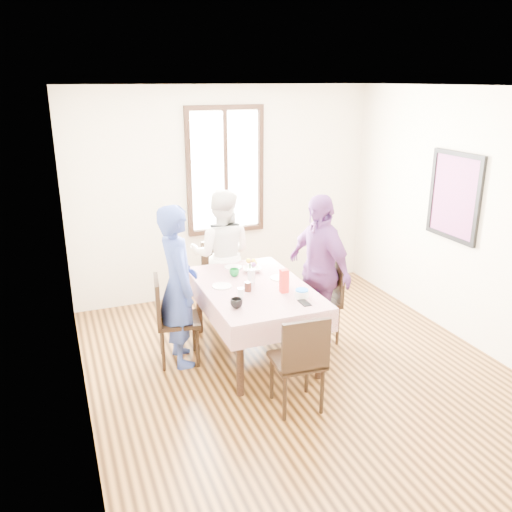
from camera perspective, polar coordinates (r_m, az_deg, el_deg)
name	(u,v)px	position (r m, az deg, el deg)	size (l,w,h in m)	color
ground	(298,370)	(5.43, 4.56, -12.12)	(4.50, 4.50, 0.00)	black
back_wall	(225,194)	(6.91, -3.33, 6.70)	(4.00, 4.00, 0.00)	beige
right_wall	(474,221)	(6.02, 22.36, 3.54)	(4.50, 4.50, 0.00)	beige
window_frame	(225,171)	(6.83, -3.32, 9.13)	(1.02, 0.06, 1.62)	black
window_pane	(225,171)	(6.84, -3.35, 9.14)	(0.90, 0.02, 1.50)	white
art_poster	(455,196)	(6.17, 20.56, 6.02)	(0.04, 0.76, 0.96)	red
dining_table	(254,321)	(5.55, -0.19, -6.97)	(0.92, 1.48, 0.75)	black
tablecloth	(254,287)	(5.39, -0.19, -3.31)	(1.04, 1.60, 0.01)	#570613
chair_left	(178,320)	(5.43, -8.37, -6.82)	(0.42, 0.42, 0.91)	black
chair_right	(318,301)	(5.85, 6.72, -4.85)	(0.42, 0.42, 0.91)	black
chair_far	(224,281)	(6.40, -3.50, -2.64)	(0.42, 0.42, 0.91)	black
chair_near	(297,360)	(4.68, 4.42, -11.07)	(0.42, 0.42, 0.91)	black
person_left	(178,286)	(5.29, -8.34, -3.20)	(0.60, 0.39, 1.64)	navy
person_far	(224,255)	(6.27, -3.51, 0.10)	(0.76, 0.59, 1.57)	white
person_right	(318,270)	(5.70, 6.67, -1.48)	(0.96, 0.40, 1.65)	#6A3778
mug_black	(236,303)	(4.88, -2.11, -5.10)	(0.11, 0.11, 0.09)	black
mug_flag	(284,281)	(5.43, 3.02, -2.67)	(0.09, 0.09, 0.08)	red
mug_green	(234,272)	(5.65, -2.34, -1.78)	(0.10, 0.10, 0.08)	#0C7226
serving_bowl	(252,270)	(5.78, -0.42, -1.46)	(0.20, 0.20, 0.05)	white
juice_carton	(284,281)	(5.21, 3.03, -2.70)	(0.07, 0.07, 0.24)	red
butter_tub	(302,294)	(5.13, 4.94, -4.08)	(0.14, 0.14, 0.07)	white
jam_jar	(248,287)	(5.25, -0.87, -3.31)	(0.07, 0.07, 0.10)	black
drinking_glass	(241,292)	(5.12, -1.67, -3.94)	(0.06, 0.06, 0.09)	silver
smartphone	(304,303)	(5.01, 5.23, -5.03)	(0.08, 0.16, 0.01)	black
flower_vase	(251,276)	(5.43, -0.51, -2.21)	(0.08, 0.08, 0.16)	silver
plate_left	(222,286)	(5.39, -3.68, -3.24)	(0.20, 0.20, 0.01)	white
plate_right	(280,278)	(5.60, 2.54, -2.36)	(0.20, 0.20, 0.01)	white
plate_far	(233,267)	(5.91, -2.45, -1.20)	(0.20, 0.20, 0.01)	white
butter_lid	(302,290)	(5.11, 4.95, -3.66)	(0.12, 0.12, 0.01)	blue
flower_bunch	(251,265)	(5.39, -0.52, -0.94)	(0.09, 0.09, 0.10)	yellow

